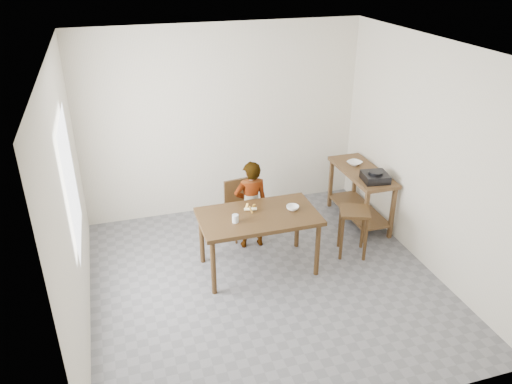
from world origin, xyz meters
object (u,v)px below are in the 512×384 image
object	(u,v)px
child	(251,205)
stool	(353,232)
dining_table	(258,242)
dining_chair	(242,210)
prep_counter	(360,196)

from	to	relation	value
child	stool	world-z (taller)	child
dining_table	dining_chair	distance (m)	0.81
dining_table	prep_counter	world-z (taller)	prep_counter
dining_chair	prep_counter	bearing A→B (deg)	-11.51
dining_chair	stool	world-z (taller)	dining_chair
child	dining_chair	distance (m)	0.35
dining_table	stool	size ratio (longest dim) A/B	2.21
child	stool	bearing A→B (deg)	154.90
prep_counter	stool	distance (m)	0.88
child	dining_chair	xyz separation A→B (m)	(-0.04, 0.28, -0.21)
dining_chair	stool	distance (m)	1.48
prep_counter	stool	bearing A→B (deg)	-123.02
stool	dining_chair	bearing A→B (deg)	145.47
dining_table	prep_counter	bearing A→B (deg)	22.15
child	prep_counter	bearing A→B (deg)	-173.71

